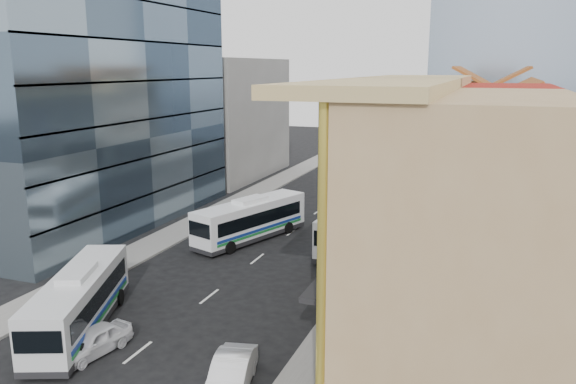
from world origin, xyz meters
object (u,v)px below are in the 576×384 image
at_px(shophouse_tan, 464,237).
at_px(bus_left_near, 79,300).
at_px(bus_right, 353,224).
at_px(sedan_left, 94,341).
at_px(bus_left_far, 251,219).
at_px(sedan_right, 231,375).
at_px(office_tower, 82,42).

height_order(shophouse_tan, bus_left_near, shophouse_tan).
relative_size(bus_right, sedan_left, 2.77).
distance_m(bus_left_near, sedan_left, 3.05).
relative_size(shophouse_tan, bus_right, 1.32).
height_order(bus_left_far, bus_right, bus_right).
bearing_deg(sedan_right, bus_right, 76.74).
relative_size(sedan_left, sedan_right, 0.88).
height_order(sedan_left, sedan_right, sedan_right).
bearing_deg(sedan_right, bus_left_far, 98.67).
xyz_separation_m(bus_right, sedan_right, (0.00, -20.40, -0.99)).
bearing_deg(office_tower, shophouse_tan, -24.30).
distance_m(bus_right, sedan_left, 21.22).
distance_m(shophouse_tan, office_tower, 35.19).
bearing_deg(bus_left_near, bus_left_far, 62.03).
height_order(office_tower, bus_left_far, office_tower).
xyz_separation_m(bus_left_far, bus_right, (7.73, 1.19, 0.03)).
distance_m(bus_left_far, bus_right, 7.83).
relative_size(bus_left_near, sedan_right, 2.32).
bearing_deg(sedan_left, bus_left_near, 152.64).
bearing_deg(sedan_left, office_tower, 139.96).
relative_size(shophouse_tan, bus_left_far, 1.34).
height_order(shophouse_tan, sedan_left, shophouse_tan).
height_order(shophouse_tan, office_tower, office_tower).
relative_size(shophouse_tan, sedan_right, 3.23).
xyz_separation_m(office_tower, sedan_right, (22.50, -19.31, -14.29)).
bearing_deg(office_tower, sedan_right, -40.63).
xyz_separation_m(bus_left_near, sedan_right, (9.57, -2.30, -0.90)).
relative_size(bus_left_near, sedan_left, 2.63).
distance_m(bus_left_near, sedan_right, 9.89).
bearing_deg(bus_left_far, shophouse_tan, -21.39).
bearing_deg(bus_left_near, shophouse_tan, -12.31).
bearing_deg(bus_right, sedan_left, -107.31).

